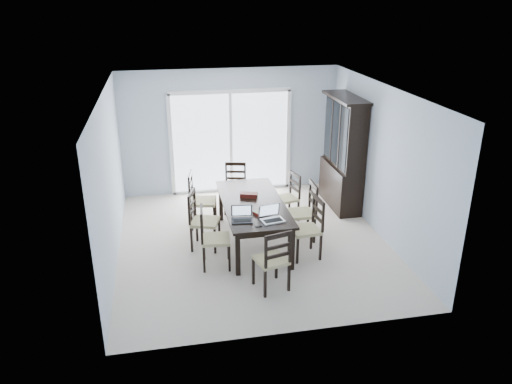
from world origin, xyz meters
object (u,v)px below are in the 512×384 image
(chair_right_near, at_px, (311,221))
(chair_end_near, at_px, (274,254))
(laptop_silver, at_px, (273,218))
(game_box, at_px, (249,195))
(laptop_dark, at_px, (242,218))
(hot_tub, at_px, (206,158))
(chair_right_far, at_px, (290,192))
(china_hutch, at_px, (343,154))
(chair_left_mid, at_px, (199,214))
(dining_table, at_px, (253,206))
(chair_left_near, at_px, (209,231))
(cell_phone, at_px, (258,226))
(chair_left_far, at_px, (197,194))
(chair_end_far, at_px, (235,182))
(chair_right_mid, at_px, (306,205))

(chair_right_near, height_order, chair_end_near, chair_right_near)
(laptop_silver, relative_size, game_box, 1.34)
(laptop_dark, height_order, hot_tub, laptop_dark)
(chair_right_far, height_order, laptop_silver, chair_right_far)
(laptop_silver, xyz_separation_m, game_box, (-0.19, 1.02, -0.02))
(chair_right_far, xyz_separation_m, game_box, (-0.89, -0.59, 0.24))
(china_hutch, bearing_deg, game_box, -153.58)
(chair_left_mid, distance_m, chair_right_far, 1.94)
(dining_table, bearing_deg, chair_left_near, -140.80)
(china_hutch, relative_size, cell_phone, 21.10)
(dining_table, height_order, game_box, game_box)
(chair_left_mid, bearing_deg, china_hutch, 130.61)
(chair_left_mid, bearing_deg, hot_tub, -169.84)
(chair_left_far, xyz_separation_m, chair_end_far, (0.78, 0.62, -0.05))
(game_box, bearing_deg, hot_tub, 97.46)
(chair_left_far, relative_size, chair_right_near, 1.03)
(hot_tub, bearing_deg, chair_right_near, -72.60)
(chair_left_near, relative_size, chair_right_mid, 0.97)
(chair_left_far, distance_m, chair_right_mid, 1.98)
(chair_right_mid, distance_m, laptop_dark, 1.41)
(china_hutch, xyz_separation_m, laptop_dark, (-2.32, -1.95, -0.27))
(chair_end_near, bearing_deg, laptop_dark, 95.89)
(game_box, bearing_deg, chair_right_near, -44.95)
(chair_right_near, distance_m, game_box, 1.22)
(china_hutch, xyz_separation_m, chair_left_mid, (-2.93, -1.24, -0.46))
(game_box, bearing_deg, chair_end_far, 92.14)
(chair_end_near, distance_m, game_box, 1.77)
(chair_right_near, height_order, chair_right_far, chair_right_near)
(chair_left_far, bearing_deg, hot_tub, -178.72)
(chair_left_near, bearing_deg, chair_end_near, 48.50)
(chair_right_near, distance_m, laptop_silver, 0.72)
(chair_left_near, xyz_separation_m, hot_tub, (0.35, 4.11, -0.16))
(chair_end_near, xyz_separation_m, chair_end_far, (-0.09, 2.98, -0.02))
(chair_right_near, bearing_deg, chair_right_far, -6.42)
(chair_right_mid, bearing_deg, game_box, 75.71)
(laptop_silver, relative_size, hot_tub, 0.20)
(dining_table, distance_m, chair_left_near, 1.04)
(chair_left_mid, distance_m, chair_right_mid, 1.83)
(chair_end_far, bearing_deg, chair_right_near, 126.63)
(chair_left_near, xyz_separation_m, chair_right_mid, (1.73, 0.63, 0.02))
(dining_table, bearing_deg, laptop_dark, -113.05)
(china_hutch, height_order, game_box, china_hutch)
(chair_left_far, bearing_deg, laptop_silver, 42.21)
(chair_right_near, bearing_deg, dining_table, 48.03)
(cell_phone, bearing_deg, chair_left_mid, 125.75)
(chair_left_far, relative_size, laptop_silver, 3.11)
(laptop_silver, bearing_deg, chair_right_near, 3.45)
(chair_left_mid, height_order, chair_left_far, chair_left_far)
(chair_left_near, relative_size, chair_end_far, 1.05)
(china_hutch, bearing_deg, chair_left_far, -171.81)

